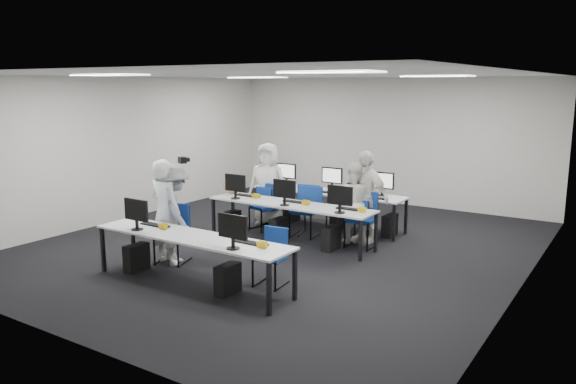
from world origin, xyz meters
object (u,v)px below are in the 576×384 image
Objects in this scene: chair_1 at (271,267)px; chair_4 at (361,230)px; chair_0 at (173,244)px; desk_mid at (290,206)px; student_2 at (268,184)px; student_1 at (354,203)px; chair_7 at (361,228)px; chair_6 at (313,219)px; photographer at (174,213)px; desk_front at (191,239)px; chair_2 at (265,216)px; student_0 at (165,212)px; chair_5 at (270,214)px; student_3 at (365,197)px; chair_3 at (305,220)px.

chair_4 is (0.24, 2.47, 0.05)m from chair_1.
desk_mid is at bearing 45.93° from chair_0.
student_1 is at bearing -21.99° from student_2.
chair_7 is 0.55× the size of student_1.
photographer is at bearing -129.27° from chair_6.
chair_1 is (0.95, 0.62, -0.42)m from desk_front.
student_2 reaches higher than photographer.
chair_1 is at bearing -101.23° from chair_7.
chair_2 reaches higher than desk_mid.
student_1 is (0.01, 2.62, 0.49)m from chair_1.
student_0 is (-2.10, -2.81, 0.59)m from chair_7.
chair_2 is at bearing -77.85° from student_2.
chair_1 is 0.92× the size of chair_2.
chair_5 is 2.15m from student_3.
chair_6 is at bearing 102.49° from chair_1.
chair_5 is 0.53× the size of photographer.
chair_3 is at bearing -9.07° from student_1.
student_0 reaches higher than chair_0.
student_2 is at bearing -22.08° from student_1.
chair_2 is at bearing -88.46° from student_0.
desk_front is 3.33m from chair_4.
chair_2 is 0.93× the size of chair_4.
photographer is at bearing -117.00° from student_3.
student_1 is 3.22m from photographer.
desk_front is at bearing -116.43° from chair_7.
chair_7 is (1.08, 0.19, -0.04)m from chair_3.
photographer reaches higher than chair_7.
chair_5 is at bearing 171.53° from chair_7.
student_0 reaches higher than student_1.
chair_2 is 0.53× the size of student_0.
student_2 is (-2.32, 0.44, 0.54)m from chair_4.
student_3 is (0.06, 0.01, 0.59)m from chair_7.
chair_3 is 0.98× the size of chair_6.
student_2 is at bearing 133.73° from chair_2.
chair_4 is at bearing -127.44° from student_0.
chair_7 is at bearing -123.08° from student_0.
chair_0 reaches higher than desk_mid.
chair_0 is at bearing -88.46° from chair_5.
student_1 is 2.11m from student_2.
chair_1 is 2.80m from student_3.
chair_7 is at bearing -103.53° from photographer.
student_3 is at bearing 3.08° from chair_5.
chair_4 is 0.57× the size of student_3.
photographer is at bearing -136.87° from chair_4.
chair_0 is at bearing 147.51° from desk_front.
photographer is (-1.02, 0.70, 0.12)m from desk_front.
student_0 reaches higher than desk_front.
chair_1 is at bearing -35.68° from chair_2.
chair_6 is 2.89m from photographer.
photographer is at bearing -74.35° from chair_2.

